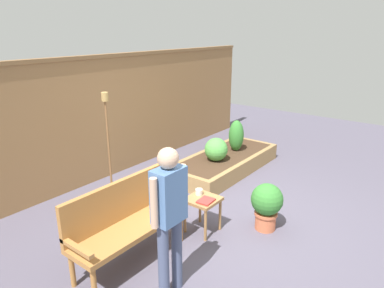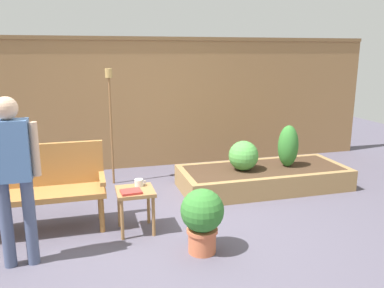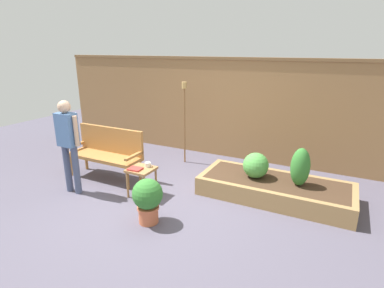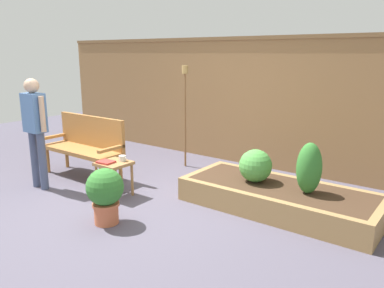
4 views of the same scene
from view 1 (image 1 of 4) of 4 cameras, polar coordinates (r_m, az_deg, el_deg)
ground_plane at (r=5.03m, az=5.37°, el=-12.51°), size 14.00×14.00×0.00m
fence_back at (r=6.28m, az=-14.71°, el=4.09°), size 8.40×0.14×2.16m
garden_bench at (r=4.11m, az=-10.98°, el=-11.59°), size 1.44×0.48×0.94m
side_table at (r=4.62m, az=1.77°, el=-9.73°), size 0.40×0.40×0.48m
cup_on_table at (r=4.67m, az=1.17°, el=-7.77°), size 0.13×0.10×0.08m
book_on_table at (r=4.50m, az=2.27°, el=-9.22°), size 0.22×0.19×0.02m
potted_boxwood at (r=4.78m, az=12.06°, el=-9.46°), size 0.42×0.42×0.65m
raised_planter_bed at (r=6.68m, az=5.31°, el=-3.03°), size 2.40×1.00×0.30m
shrub_near_bench at (r=6.28m, az=3.94°, el=-0.89°), size 0.42×0.42×0.42m
shrub_far_corner at (r=6.81m, az=7.21°, el=1.36°), size 0.29×0.29×0.60m
tiki_torch at (r=5.37m, az=-13.63°, el=2.59°), size 0.10×0.10×1.69m
person_by_bench at (r=3.38m, az=-3.73°, el=-10.71°), size 0.47×0.20×1.56m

